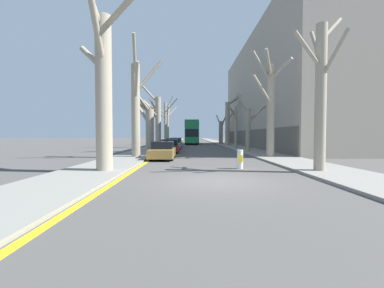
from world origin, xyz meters
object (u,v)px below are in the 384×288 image
at_px(street_tree_right_2, 249,127).
at_px(street_tree_right_3, 236,126).
at_px(street_tree_right_0, 321,92).
at_px(street_tree_left_5, 168,125).
at_px(parked_car_0, 163,151).
at_px(traffic_bollard, 240,159).
at_px(street_tree_right_1, 270,106).
at_px(parked_car_2, 174,144).
at_px(parked_car_1, 170,146).
at_px(street_tree_right_4, 228,121).
at_px(parked_car_3, 176,143).
at_px(street_tree_right_5, 221,130).
at_px(street_tree_left_0, 103,82).
at_px(double_decker_bus, 192,131).
at_px(street_tree_left_2, 149,127).
at_px(street_tree_left_3, 157,119).
at_px(street_tree_left_1, 136,106).
at_px(street_tree_left_4, 165,122).

relative_size(street_tree_right_2, street_tree_right_3, 0.82).
bearing_deg(street_tree_right_0, street_tree_left_5, 105.18).
bearing_deg(parked_car_0, street_tree_right_3, 61.70).
bearing_deg(traffic_bollard, street_tree_right_1, 60.50).
xyz_separation_m(parked_car_2, traffic_bollard, (4.69, -18.57, -0.15)).
bearing_deg(parked_car_1, street_tree_right_4, 62.90).
height_order(street_tree_right_0, traffic_bollard, street_tree_right_0).
distance_m(street_tree_right_3, parked_car_3, 9.25).
bearing_deg(street_tree_right_0, street_tree_right_5, 90.02).
bearing_deg(parked_car_3, street_tree_left_0, -94.68).
bearing_deg(street_tree_right_0, parked_car_3, 107.66).
height_order(street_tree_right_1, double_decker_bus, street_tree_right_1).
bearing_deg(street_tree_right_1, street_tree_left_0, -143.66).
xyz_separation_m(street_tree_right_5, parked_car_2, (-8.21, -18.12, -2.02)).
xyz_separation_m(street_tree_left_0, street_tree_right_3, (10.37, 22.29, -1.30)).
distance_m(street_tree_left_0, parked_car_3, 26.04).
relative_size(street_tree_right_1, parked_car_3, 1.88).
bearing_deg(traffic_bollard, street_tree_left_2, 117.16).
relative_size(street_tree_left_3, parked_car_3, 1.96).
relative_size(street_tree_left_5, parked_car_3, 1.80).
bearing_deg(street_tree_right_2, street_tree_right_5, 90.12).
bearing_deg(street_tree_right_2, parked_car_0, -137.12).
height_order(street_tree_right_4, parked_car_0, street_tree_right_4).
relative_size(double_decker_bus, parked_car_3, 2.37).
height_order(street_tree_left_0, parked_car_1, street_tree_left_0).
bearing_deg(parked_car_1, street_tree_right_1, -36.14).
bearing_deg(street_tree_right_4, street_tree_left_2, -125.48).
bearing_deg(double_decker_bus, street_tree_right_5, -0.45).
distance_m(street_tree_right_0, street_tree_right_5, 38.15).
bearing_deg(street_tree_right_1, street_tree_left_1, 179.19).
height_order(street_tree_left_5, parked_car_3, street_tree_left_5).
relative_size(street_tree_left_1, street_tree_left_3, 1.06).
height_order(street_tree_right_5, parked_car_2, street_tree_right_5).
distance_m(street_tree_left_1, street_tree_left_3, 15.42).
height_order(street_tree_left_0, street_tree_left_5, street_tree_left_0).
relative_size(street_tree_right_3, double_decker_bus, 0.72).
xyz_separation_m(double_decker_bus, parked_car_0, (-2.44, -31.10, -1.93)).
xyz_separation_m(street_tree_right_0, street_tree_right_1, (0.05, 7.77, 0.21)).
relative_size(street_tree_left_5, street_tree_right_1, 0.96).
distance_m(street_tree_right_3, street_tree_right_5, 15.71).
bearing_deg(traffic_bollard, double_decker_bus, 93.52).
xyz_separation_m(parked_car_3, traffic_bollard, (4.69, -24.39, -0.15)).
xyz_separation_m(street_tree_right_0, parked_car_1, (-8.22, 13.82, -3.22)).
relative_size(street_tree_left_4, street_tree_right_2, 1.37).
bearing_deg(street_tree_left_3, street_tree_right_1, -55.23).
height_order(street_tree_right_2, parked_car_0, street_tree_right_2).
relative_size(street_tree_left_5, street_tree_right_0, 1.02).
xyz_separation_m(street_tree_right_1, parked_car_1, (-8.28, 6.04, -3.43)).
xyz_separation_m(street_tree_left_3, street_tree_right_3, (10.79, -0.90, -0.94)).
distance_m(street_tree_left_2, street_tree_right_2, 10.62).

